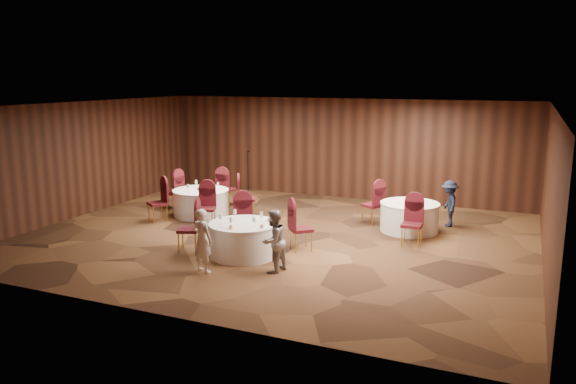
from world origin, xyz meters
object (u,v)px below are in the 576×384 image
at_px(woman_a, 202,241).
at_px(man_c, 449,204).
at_px(table_main, 243,239).
at_px(table_left, 201,202).
at_px(mic_stand, 248,184).
at_px(table_right, 409,217).
at_px(woman_b, 273,241).

xyz_separation_m(woman_a, man_c, (4.07, 5.57, -0.04)).
distance_m(table_main, table_left, 3.96).
distance_m(table_main, mic_stand, 6.04).
bearing_deg(woman_a, mic_stand, -56.11).
distance_m(table_right, woman_a, 5.70).
relative_size(table_left, woman_a, 1.20).
relative_size(woman_a, woman_b, 1.02).
bearing_deg(woman_a, man_c, -112.10).
xyz_separation_m(mic_stand, woman_a, (2.40, -6.68, 0.21)).
distance_m(woman_a, woman_b, 1.42).
height_order(table_main, table_left, same).
relative_size(table_right, mic_stand, 0.96).
bearing_deg(table_right, woman_a, -124.38).
distance_m(table_right, mic_stand, 5.96).
xyz_separation_m(table_left, woman_a, (2.55, -4.04, 0.28)).
xyz_separation_m(table_left, table_right, (5.77, 0.66, 0.00)).
relative_size(mic_stand, woman_a, 1.17).
distance_m(table_left, man_c, 6.81).
bearing_deg(table_main, woman_b, -33.24).
relative_size(woman_a, man_c, 1.07).
height_order(table_left, table_right, same).
height_order(table_main, woman_b, woman_b).
bearing_deg(woman_b, table_right, 168.17).
distance_m(table_main, table_right, 4.54).
bearing_deg(mic_stand, woman_b, -58.74).
bearing_deg(woman_b, mic_stand, -135.61).
height_order(table_main, mic_stand, mic_stand).
height_order(table_left, woman_b, woman_b).
bearing_deg(woman_a, table_left, -43.63).
bearing_deg(man_c, table_left, -94.29).
bearing_deg(table_left, woman_a, -57.72).
bearing_deg(man_c, woman_b, -46.36).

